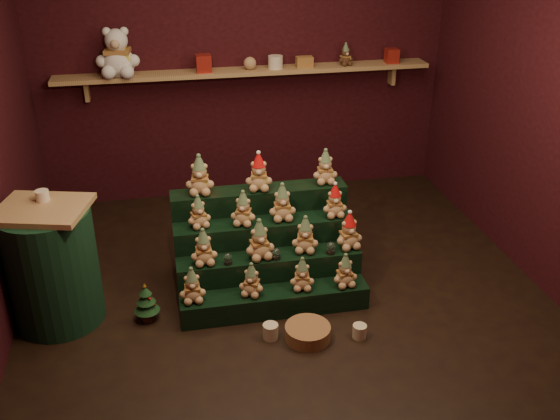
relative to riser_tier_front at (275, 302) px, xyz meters
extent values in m
plane|color=black|center=(0.13, 0.22, -0.09)|extent=(4.00, 4.00, 0.00)
cube|color=black|center=(0.13, 2.27, 1.31)|extent=(4.00, 0.10, 2.80)
cube|color=black|center=(0.13, -1.83, 1.31)|extent=(4.00, 0.10, 2.80)
cube|color=black|center=(2.18, 0.22, 1.31)|extent=(0.10, 4.00, 2.80)
cube|color=tan|center=(0.13, 2.09, 1.21)|extent=(3.60, 0.26, 0.04)
cube|color=tan|center=(-1.37, 2.16, 1.09)|extent=(0.04, 0.12, 0.20)
cube|color=tan|center=(1.63, 2.16, 1.09)|extent=(0.04, 0.12, 0.20)
cube|color=black|center=(0.00, 0.00, 0.00)|extent=(1.40, 0.22, 0.18)
cube|color=black|center=(0.00, 0.22, 0.09)|extent=(1.40, 0.22, 0.36)
cube|color=black|center=(0.00, 0.44, 0.18)|extent=(1.40, 0.22, 0.54)
cube|color=black|center=(0.00, 0.66, 0.27)|extent=(1.40, 0.22, 0.72)
cylinder|color=black|center=(-0.32, 0.16, 0.28)|extent=(0.06, 0.06, 0.02)
sphere|color=white|center=(-0.32, 0.16, 0.32)|extent=(0.06, 0.06, 0.06)
cylinder|color=black|center=(0.04, 0.16, 0.28)|extent=(0.06, 0.06, 0.02)
sphere|color=white|center=(0.04, 0.16, 0.32)|extent=(0.06, 0.06, 0.06)
cylinder|color=black|center=(0.46, 0.16, 0.28)|extent=(0.07, 0.07, 0.03)
sphere|color=white|center=(0.46, 0.16, 0.33)|extent=(0.07, 0.07, 0.07)
cube|color=tan|center=(-1.56, 0.24, 0.80)|extent=(0.70, 0.63, 0.04)
cylinder|color=#10321B|center=(-1.56, 0.24, 0.35)|extent=(0.64, 0.64, 0.87)
cylinder|color=beige|center=(-1.56, 0.34, 0.86)|extent=(0.09, 0.09, 0.07)
cylinder|color=#412417|center=(-0.93, 0.09, -0.07)|extent=(0.09, 0.09, 0.05)
cone|color=#123316|center=(-0.93, 0.09, 0.04)|extent=(0.19, 0.19, 0.09)
cone|color=#123316|center=(-0.93, 0.09, 0.11)|extent=(0.14, 0.14, 0.08)
cone|color=#123316|center=(-0.93, 0.09, 0.17)|extent=(0.09, 0.09, 0.07)
cone|color=gold|center=(-0.93, 0.09, 0.21)|extent=(0.03, 0.03, 0.03)
cylinder|color=beige|center=(-0.09, -0.30, -0.04)|extent=(0.11, 0.11, 0.11)
cylinder|color=beige|center=(0.53, -0.42, -0.04)|extent=(0.10, 0.10, 0.10)
cylinder|color=#91603A|center=(0.16, -0.36, -0.04)|extent=(0.36, 0.36, 0.10)
cube|color=#A02218|center=(-0.28, 2.07, 1.31)|extent=(0.14, 0.14, 0.16)
cylinder|color=beige|center=(0.41, 2.07, 1.29)|extent=(0.14, 0.14, 0.12)
cube|color=#A02218|center=(1.58, 2.07, 1.30)|extent=(0.12, 0.12, 0.14)
sphere|color=tan|center=(0.16, 2.07, 1.29)|extent=(0.12, 0.12, 0.12)
cube|color=#CA501C|center=(0.69, 2.07, 1.28)|extent=(0.16, 0.10, 0.10)
camera|label=1|loc=(-0.72, -3.78, 2.68)|focal=40.00mm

